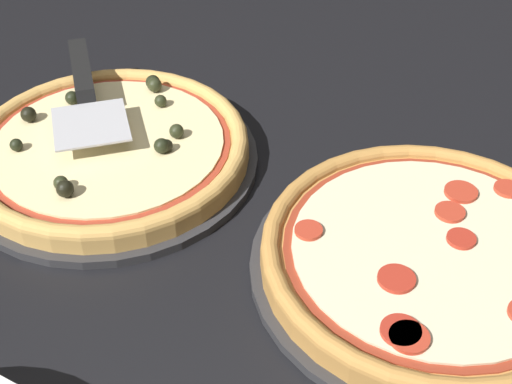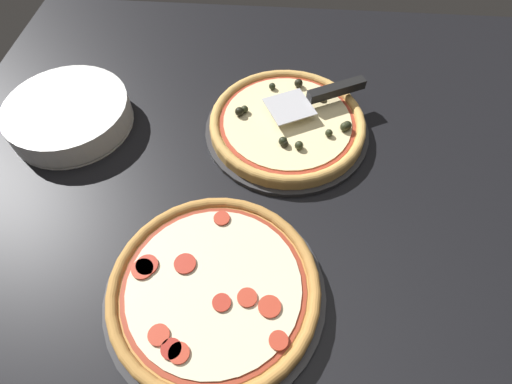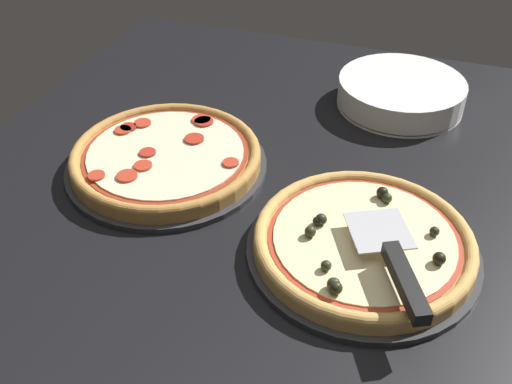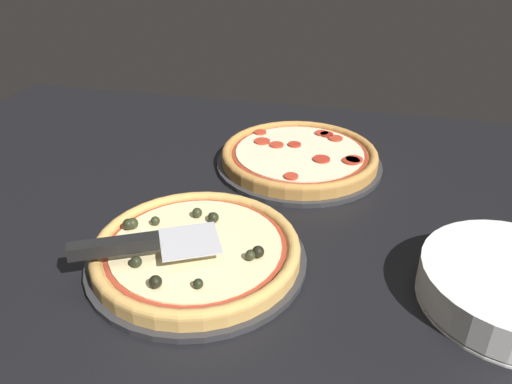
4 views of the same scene
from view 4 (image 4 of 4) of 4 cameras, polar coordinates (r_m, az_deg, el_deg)
ground_plane at (r=90.36cm, az=-6.45°, el=-3.72°), size 148.31×119.47×3.60cm
pizza_pan_front at (r=78.39cm, az=-6.74°, el=-7.61°), size 33.87×33.87×1.00cm
pizza_front at (r=77.21cm, az=-6.84°, el=-6.45°), size 31.84×31.84×4.08cm
pizza_pan_back at (r=106.26cm, az=4.93°, el=3.26°), size 34.74×34.74×1.00cm
pizza_back at (r=105.37cm, az=4.99°, el=4.27°), size 32.66×32.66×2.93cm
serving_spatula at (r=73.82cm, az=-13.96°, el=-5.89°), size 21.39×14.35×2.00cm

